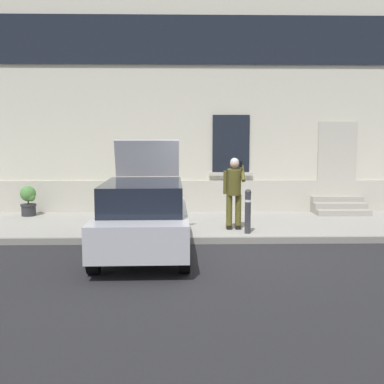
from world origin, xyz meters
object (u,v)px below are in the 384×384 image
Objects in this scene: bollard_near_person at (248,210)px; person_on_phone at (234,189)px; planter_cream at (110,199)px; planter_charcoal at (28,200)px; hatchback_car_silver at (144,216)px.

person_on_phone reaches higher than bollard_near_person.
person_on_phone reaches higher than planter_cream.
person_on_phone is at bearing -20.55° from planter_charcoal.
hatchback_car_silver is at bearing -47.19° from planter_charcoal.
hatchback_car_silver reaches higher than bollard_near_person.
hatchback_car_silver is at bearing -150.72° from bollard_near_person.
person_on_phone is at bearing 120.29° from bollard_near_person.
bollard_near_person reaches higher than planter_cream.
planter_cream is at bearing 143.42° from bollard_near_person.
planter_cream is (-1.28, 3.98, -0.19)m from hatchback_car_silver.
bollard_near_person is 1.22× the size of planter_charcoal.
hatchback_car_silver reaches higher than planter_cream.
hatchback_car_silver is at bearing -72.14° from planter_cream.
bollard_near_person is 1.22× the size of planter_cream.
planter_cream is (-3.33, 2.20, -0.55)m from person_on_phone.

